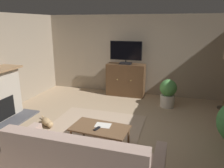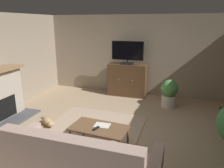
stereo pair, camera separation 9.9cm
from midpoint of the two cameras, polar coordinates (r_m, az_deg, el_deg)
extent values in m
cube|color=tan|center=(4.85, -1.44, -12.98)|extent=(6.74, 6.44, 0.04)
cube|color=gray|center=(7.20, 5.98, 7.58)|extent=(6.74, 0.10, 2.58)
cube|color=tan|center=(5.04, -5.36, -11.52)|extent=(2.12, 1.98, 0.01)
cube|color=#4C4C51|center=(5.79, -25.53, -9.16)|extent=(0.50, 1.55, 0.04)
cube|color=black|center=(5.84, -27.64, -6.04)|extent=(0.10, 0.75, 0.52)
cube|color=#352315|center=(7.21, 3.20, -2.65)|extent=(1.17, 0.42, 0.06)
cube|color=#4C331E|center=(7.07, 3.26, 1.14)|extent=(1.23, 0.48, 1.04)
sphere|color=tan|center=(6.87, 0.97, 1.18)|extent=(0.03, 0.03, 0.03)
sphere|color=tan|center=(6.77, 4.57, 0.90)|extent=(0.03, 0.03, 0.03)
cube|color=black|center=(6.90, 3.23, 5.48)|extent=(0.36, 0.20, 0.06)
cylinder|color=black|center=(6.89, 3.24, 6.05)|extent=(0.04, 0.04, 0.08)
cube|color=black|center=(6.84, 3.28, 8.82)|extent=(1.01, 0.05, 0.59)
cube|color=black|center=(6.81, 3.22, 8.79)|extent=(0.97, 0.01, 0.55)
cube|color=brown|center=(4.19, -3.87, -11.53)|extent=(1.13, 0.67, 0.03)
cylinder|color=brown|center=(4.33, 3.71, -13.60)|extent=(0.04, 0.04, 0.38)
cylinder|color=brown|center=(4.68, -8.15, -11.37)|extent=(0.04, 0.04, 0.38)
cylinder|color=brown|center=(3.93, 1.47, -16.95)|extent=(0.04, 0.04, 0.38)
cylinder|color=brown|center=(4.31, -11.41, -14.09)|extent=(0.04, 0.04, 0.38)
cube|color=black|center=(4.11, -4.71, -11.66)|extent=(0.10, 0.18, 0.02)
cube|color=silver|center=(4.24, -3.07, -10.84)|extent=(0.31, 0.24, 0.01)
cube|color=#BC9E8E|center=(2.88, -11.85, -18.56)|extent=(1.95, 0.20, 0.54)
cube|color=#BC9E8E|center=(3.85, -23.30, -16.66)|extent=(0.15, 0.91, 0.66)
cube|color=#A84C51|center=(3.22, -13.65, -17.82)|extent=(0.38, 0.18, 0.36)
cylinder|color=beige|center=(6.35, 13.99, -4.32)|extent=(0.40, 0.40, 0.35)
sphere|color=#4C8E47|center=(6.23, 14.22, -0.98)|extent=(0.47, 0.47, 0.47)
ellipsoid|color=tan|center=(5.36, -17.47, -9.51)|extent=(0.43, 0.38, 0.18)
sphere|color=tan|center=(5.13, -16.56, -10.25)|extent=(0.13, 0.13, 0.13)
cone|color=tan|center=(5.12, -16.24, -9.53)|extent=(0.04, 0.04, 0.04)
cone|color=tan|center=(5.10, -17.00, -9.70)|extent=(0.04, 0.04, 0.04)
cylinder|color=tan|center=(5.64, -18.10, -8.62)|extent=(0.20, 0.16, 0.09)
cylinder|color=#4C4233|center=(6.80, 26.78, -5.67)|extent=(0.28, 0.28, 0.04)
camera|label=1|loc=(0.05, -90.61, -0.17)|focal=34.58mm
camera|label=2|loc=(0.05, 89.39, 0.17)|focal=34.58mm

